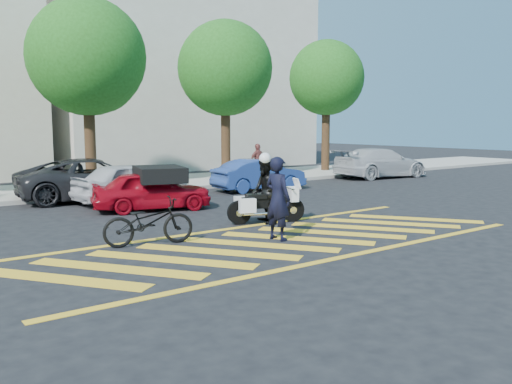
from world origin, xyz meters
TOP-DOWN VIEW (x-y plane):
  - ground at (0.00, 0.00)m, footprint 90.00×90.00m
  - sidewalk at (0.00, 12.00)m, footprint 60.00×5.00m
  - crosswalk at (-0.04, 0.00)m, footprint 12.33×4.00m
  - building_right at (9.00, 21.00)m, footprint 16.00×8.00m
  - tree_center at (0.13, 12.06)m, footprint 4.60×4.60m
  - tree_right at (6.63, 12.06)m, footprint 4.40×4.40m
  - tree_far_right at (13.13, 12.06)m, footprint 4.00×4.00m
  - officer_bike at (0.06, 0.16)m, footprint 0.56×0.76m
  - bicycle at (-2.56, 1.43)m, footprint 2.09×1.11m
  - police_motorcycle at (1.12, 2.01)m, footprint 2.07×1.08m
  - officer_moto at (1.11, 2.00)m, footprint 0.91×1.03m
  - red_convertible at (-0.33, 5.84)m, footprint 3.86×2.31m
  - parked_mid_left at (-0.90, 9.20)m, footprint 5.46×2.91m
  - parked_mid_right at (-0.10, 7.80)m, footprint 4.22×2.15m
  - parked_right at (5.30, 7.80)m, footprint 3.89×1.54m
  - parked_far_right at (13.28, 8.38)m, footprint 5.22×2.59m
  - pedestrian_right at (7.09, 10.25)m, footprint 0.96×0.42m

SIDE VIEW (x-z plane):
  - ground at x=0.00m, z-range 0.00..0.00m
  - crosswalk at x=-0.04m, z-range 0.00..0.01m
  - sidewalk at x=0.00m, z-range 0.00..0.15m
  - police_motorcycle at x=1.12m, z-range 0.04..0.99m
  - bicycle at x=-2.56m, z-range 0.00..1.04m
  - red_convertible at x=-0.33m, z-range 0.00..1.23m
  - parked_right at x=5.30m, z-range 0.00..1.26m
  - parked_mid_right at x=-0.10m, z-range 0.00..1.38m
  - parked_far_right at x=13.28m, z-range 0.00..1.46m
  - parked_mid_left at x=-0.90m, z-range 0.00..1.46m
  - officer_moto at x=1.11m, z-range 0.00..1.75m
  - pedestrian_right at x=7.09m, z-range 0.15..1.77m
  - officer_bike at x=0.06m, z-range 0.00..1.92m
  - tree_far_right at x=13.13m, z-range 1.39..8.49m
  - tree_right at x=6.63m, z-range 1.34..8.75m
  - tree_center at x=0.13m, z-range 1.31..8.88m
  - building_right at x=9.00m, z-range 0.00..11.00m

